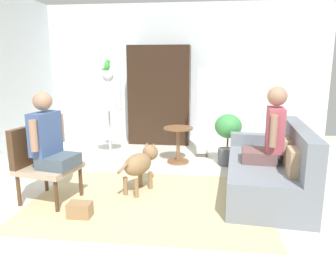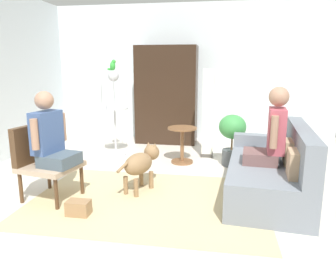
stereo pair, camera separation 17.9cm
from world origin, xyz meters
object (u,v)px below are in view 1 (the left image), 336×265
Objects in this scene: couch at (271,171)px; person_on_couch at (270,132)px; round_end_table at (178,142)px; armoire_cabinet at (160,95)px; potted_plant at (228,134)px; person_on_armchair at (49,137)px; parrot at (107,65)px; column_lamp at (203,114)px; handbag at (80,210)px; armchair at (40,159)px; dog at (140,163)px; bird_cage_stand at (109,108)px.

couch is 1.96× the size of person_on_couch.
person_on_couch reaches higher than round_end_table.
armoire_cabinet is (-0.49, 1.38, 0.63)m from round_end_table.
round_end_table is 0.30× the size of armoire_cabinet.
person_on_armchair is at bearing -141.79° from potted_plant.
round_end_table is 3.26× the size of parrot.
armoire_cabinet is at bearing 132.38° from potted_plant.
column_lamp reaches higher than couch.
handbag is (0.46, -0.36, -0.68)m from person_on_armchair.
person_on_couch reaches higher than potted_plant.
couch is at bearing 9.87° from armchair.
armchair is 0.45× the size of armoire_cabinet.
dog is (-0.37, -1.23, 0.03)m from round_end_table.
person_on_couch is (2.64, 0.45, 0.29)m from armchair.
person_on_armchair is at bearing -155.59° from dog.
person_on_couch is 5.04× the size of parrot.
armchair is (-2.69, -0.47, 0.20)m from couch.
person_on_couch is 2.80m from bird_cage_stand.
armoire_cabinet is (-1.72, 2.54, 0.66)m from couch.
parrot is 0.22× the size of potted_plant.
armchair is 2.70m from person_on_couch.
bird_cage_stand is (-2.39, 1.45, 0.05)m from person_on_couch.
armchair is 1.02× the size of person_on_armchair.
dog is at bearing -178.20° from person_on_couch.
dog is at bearing -87.31° from armoire_cabinet.
parrot reaches higher than person_on_armchair.
person_on_armchair is 1.14× the size of dog.
bird_cage_stand is at bearing -122.87° from armoire_cabinet.
parrot is (-1.21, 0.27, 1.21)m from round_end_table.
person_on_couch is 0.61× the size of bird_cage_stand.
round_end_table is (1.31, 1.66, -0.43)m from person_on_armchair.
person_on_armchair is at bearing -11.20° from armchair.
person_on_armchair reaches higher than dog.
person_on_armchair is 1.05× the size of potted_plant.
couch is at bearing -62.07° from column_lamp.
armchair is 1.49× the size of round_end_table.
column_lamp is at bearing 65.95° from dog.
person_on_armchair reaches higher than potted_plant.
handbag is at bearing -121.49° from dog.
dog is at bearing -106.58° from round_end_table.
armchair is 1.17m from dog.
handbag is at bearing -129.07° from potted_plant.
bird_cage_stand reaches higher than person_on_couch.
parrot is 0.74× the size of handbag.
armoire_cabinet is at bearing 56.99° from parrot.
round_end_table is (-1.18, 1.18, -0.45)m from person_on_couch.
handbag is (0.36, -2.29, -0.75)m from bird_cage_stand.
armchair is 2.78m from column_lamp.
couch is 9.90× the size of parrot.
potted_plant is at bearing 111.35° from couch.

